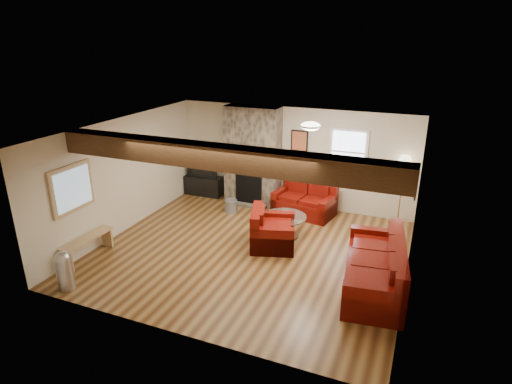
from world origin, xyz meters
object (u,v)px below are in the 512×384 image
at_px(sofa_three, 375,264).
at_px(loveseat, 304,200).
at_px(floor_lamp, 404,166).
at_px(television, 203,167).
at_px(coffee_table, 284,226).
at_px(armchair_red, 273,228).
at_px(tv_cabinet, 204,185).

relative_size(sofa_three, loveseat, 1.59).
bearing_deg(floor_lamp, television, -179.77).
bearing_deg(sofa_three, coffee_table, -129.14).
bearing_deg(armchair_red, coffee_table, -24.87).
distance_m(loveseat, television, 2.96).
height_order(television, floor_lamp, floor_lamp).
relative_size(loveseat, armchair_red, 1.43).
relative_size(loveseat, floor_lamp, 0.87).
distance_m(armchair_red, tv_cabinet, 3.51).
bearing_deg(armchair_red, television, 35.10).
bearing_deg(loveseat, tv_cabinet, -176.09).
xyz_separation_m(loveseat, tv_cabinet, (-2.92, 0.30, -0.12)).
relative_size(coffee_table, tv_cabinet, 0.92).
bearing_deg(tv_cabinet, coffee_table, -29.40).
bearing_deg(floor_lamp, loveseat, -171.61).
relative_size(loveseat, coffee_table, 1.48).
bearing_deg(television, tv_cabinet, 0.00).
bearing_deg(loveseat, sofa_three, -42.52).
height_order(armchair_red, floor_lamp, floor_lamp).
xyz_separation_m(coffee_table, television, (-2.85, 1.61, 0.54)).
xyz_separation_m(sofa_three, loveseat, (-2.01, 2.60, -0.06)).
height_order(loveseat, coffee_table, loveseat).
distance_m(tv_cabinet, floor_lamp, 5.21).
xyz_separation_m(armchair_red, tv_cabinet, (-2.79, 2.13, -0.14)).
bearing_deg(coffee_table, television, 150.60).
distance_m(coffee_table, television, 3.32).
relative_size(armchair_red, coffee_table, 1.04).
bearing_deg(television, coffee_table, -29.40).
height_order(loveseat, armchair_red, armchair_red).
bearing_deg(sofa_three, tv_cabinet, -127.68).
height_order(sofa_three, loveseat, sofa_three).
relative_size(loveseat, tv_cabinet, 1.37).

